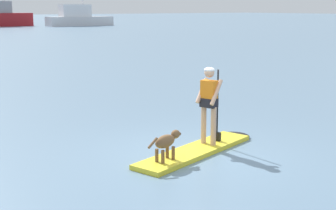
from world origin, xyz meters
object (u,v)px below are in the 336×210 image
at_px(person_paddler, 209,100).
at_px(moored_boat_far_port, 79,18).
at_px(dog, 167,142).
at_px(moored_boat_center, 1,17).
at_px(paddleboard, 201,149).

height_order(person_paddler, moored_boat_far_port, moored_boat_far_port).
bearing_deg(dog, moored_boat_center, 74.97).
xyz_separation_m(person_paddler, dog, (-1.44, -0.40, -0.62)).
bearing_deg(dog, moored_boat_far_port, 65.58).
bearing_deg(moored_boat_far_port, dog, -114.42).
bearing_deg(moored_boat_far_port, moored_boat_center, 154.60).
distance_m(moored_boat_center, moored_boat_far_port, 12.48).
distance_m(dog, moored_boat_far_port, 75.27).
relative_size(person_paddler, moored_boat_far_port, 0.15).
relative_size(paddleboard, person_paddler, 2.16).
bearing_deg(person_paddler, moored_boat_center, 75.94).
height_order(paddleboard, person_paddler, person_paddler).
distance_m(paddleboard, dog, 1.29).
relative_size(dog, moored_boat_center, 0.10).
relative_size(dog, moored_boat_far_port, 0.09).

